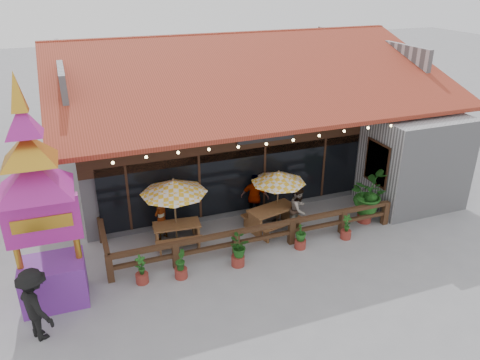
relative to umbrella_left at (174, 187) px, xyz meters
name	(u,v)px	position (x,y,z in m)	size (l,w,h in m)	color
ground	(297,233)	(4.12, -0.98, -2.07)	(100.00, 100.00, 0.00)	gray
restaurant_building	(238,121)	(4.38, 5.63, 0.13)	(15.50, 14.73, 6.09)	#9C9DA1
patio_railing	(241,234)	(1.86, -1.25, -1.46)	(10.00, 2.60, 0.92)	#432B17
umbrella_left	(174,187)	(0.00, 0.00, 0.00)	(2.69, 2.69, 2.38)	brown
umbrella_right	(278,177)	(3.76, -0.03, -0.24)	(2.36, 2.36, 2.10)	brown
picnic_table_left	(177,230)	(0.00, -0.11, -1.57)	(1.70, 1.50, 0.75)	brown
picnic_table_right	(272,215)	(3.41, -0.35, -1.51)	(2.02, 1.85, 0.83)	brown
thai_sign_tower	(35,183)	(-3.91, -1.86, 1.60)	(2.62, 2.62, 6.95)	#69268E
tropical_plant	(367,194)	(6.84, -1.07, -0.97)	(1.73, 1.81, 1.94)	maroon
diner_a	(161,218)	(-0.42, 0.38, -1.28)	(0.58, 0.38, 1.59)	#321C10
diner_b	(298,209)	(4.24, -0.74, -1.25)	(0.80, 0.63, 1.65)	#321C10
diner_c	(255,197)	(3.13, 0.58, -1.18)	(1.04, 0.43, 1.78)	#321C10
pedestrian	(36,305)	(-4.30, -3.22, -1.07)	(1.29, 0.74, 2.00)	black
planter_a	(141,271)	(-1.52, -1.88, -1.68)	(0.39, 0.38, 0.94)	maroon
planter_b	(181,265)	(-0.37, -2.04, -1.64)	(0.40, 0.43, 0.95)	maroon
planter_c	(238,249)	(1.47, -2.05, -1.49)	(0.81, 0.83, 1.03)	maroon
planter_d	(301,236)	(3.77, -1.85, -1.62)	(0.45, 0.45, 0.93)	maroon
planter_e	(346,229)	(5.54, -1.86, -1.69)	(0.37, 0.38, 0.90)	maroon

